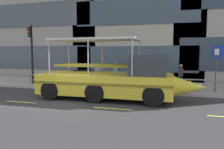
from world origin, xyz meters
TOP-DOWN VIEW (x-y plane):
  - ground_plane at (0.00, 0.00)m, footprint 120.00×120.00m
  - sidewalk at (0.00, 5.60)m, footprint 32.00×4.80m
  - curb_edge at (0.00, 3.11)m, footprint 32.00×0.18m
  - lane_centreline at (-0.00, -0.77)m, footprint 25.80×0.12m
  - curb_guardrail at (1.40, 3.45)m, footprint 12.87×0.09m
  - traffic_light_pole at (-5.24, 4.08)m, footprint 0.24×0.46m
  - parking_sign at (7.38, 3.89)m, footprint 0.60×0.12m
  - duck_tour_boat at (1.93, 1.25)m, footprint 8.93×2.60m
  - pedestrian_near_bow at (5.44, 4.42)m, footprint 0.28×0.43m
  - pedestrian_mid_left at (1.14, 4.43)m, footprint 0.23×0.49m
  - pedestrian_mid_right at (-0.02, 4.15)m, footprint 0.46×0.23m

SIDE VIEW (x-z plane):
  - ground_plane at x=0.00m, z-range 0.00..0.00m
  - lane_centreline at x=0.00m, z-range 0.00..0.01m
  - sidewalk at x=0.00m, z-range 0.00..0.18m
  - curb_edge at x=0.00m, z-range 0.00..0.18m
  - curb_guardrail at x=1.40m, z-range 0.32..1.10m
  - duck_tour_boat at x=1.93m, z-range -0.58..2.66m
  - pedestrian_near_bow at x=5.44m, z-range 0.34..1.94m
  - pedestrian_mid_right at x=-0.02m, z-range 0.35..1.97m
  - pedestrian_mid_left at x=1.14m, z-range 0.36..2.07m
  - parking_sign at x=7.38m, z-range 0.67..3.41m
  - traffic_light_pole at x=-5.24m, z-range 0.63..5.01m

